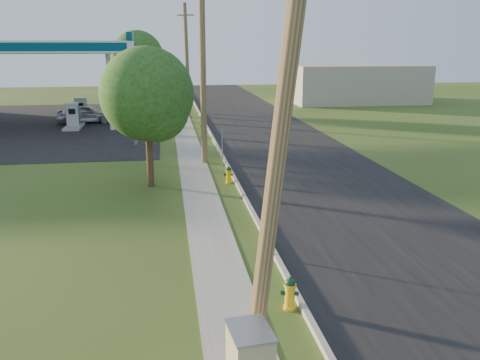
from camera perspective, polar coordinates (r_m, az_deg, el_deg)
The scene contains 21 objects.
ground_plane at distance 11.69m, azimuth 5.98°, elevation -16.94°, with size 140.00×140.00×0.00m, color #314816.
road at distance 21.72m, azimuth 11.05°, elevation -1.74°, with size 8.00×120.00×0.02m, color black.
curb at distance 20.74m, azimuth 0.56°, elevation -2.07°, with size 0.15×120.00×0.15m, color #9D9A8F.
sidewalk at distance 20.57m, azimuth -4.26°, elevation -2.43°, with size 1.50×120.00×0.03m, color gray.
utility_pole_near at distance 8.91m, azimuth 4.64°, elevation 6.15°, with size 1.40×0.32×9.48m.
utility_pole_mid at distance 26.68m, azimuth -4.19°, elevation 12.37°, with size 1.40×0.32×9.80m.
utility_pole_far at distance 44.65m, azimuth -5.98°, elevation 13.19°, with size 1.40×0.32×9.50m.
sign_post_near at distance 14.99m, azimuth 3.07°, elevation -5.17°, with size 0.05×0.04×2.00m, color gray.
sign_post_mid at distance 26.25m, azimuth -2.01°, elevation 3.66°, with size 0.05×0.04×2.00m, color gray.
sign_post_far at distance 38.24m, azimuth -4.07°, elevation 7.22°, with size 0.05×0.04×2.00m, color gray.
gas_canopy at distance 43.12m, azimuth -24.42°, elevation 13.37°, with size 18.18×9.18×6.40m.
fuel_pump_ne at distance 40.55m, azimuth -18.23°, elevation 6.56°, with size 1.20×3.20×1.90m.
fuel_pump_se at distance 44.46m, azimuth -17.40°, elevation 7.31°, with size 1.20×3.20×1.90m.
price_pylon at distance 32.15m, azimuth -12.12°, elevation 13.39°, with size 0.34×2.04×6.85m.
distant_building at distance 58.48m, azimuth 12.48°, elevation 10.59°, with size 14.00×10.00×4.00m, color gray.
tree_verge at distance 22.33m, azimuth -10.15°, elevation 9.06°, with size 4.04×4.04×6.12m.
tree_lot at distance 50.18m, azimuth -11.33°, elevation 13.18°, with size 4.92×4.92×7.46m.
hydrant_near at distance 12.49m, azimuth 5.62°, elevation -12.54°, with size 0.42×0.38×0.83m.
hydrant_mid at distance 23.20m, azimuth -1.28°, elevation 0.59°, with size 0.41×0.36×0.79m.
hydrant_far at distance 37.27m, azimuth -4.24°, elevation 5.98°, with size 0.35×0.32×0.69m.
car_silver at distance 42.92m, azimuth -16.95°, elevation 7.13°, with size 1.77×4.41×1.50m, color #A3A6AB.
Camera 1 is at (-2.59, -9.58, 6.17)m, focal length 38.00 mm.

